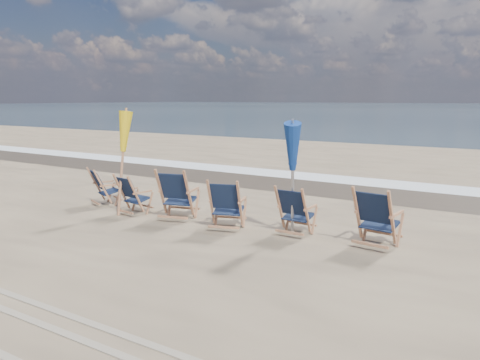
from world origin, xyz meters
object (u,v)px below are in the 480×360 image
at_px(beach_chair_1, 136,196).
at_px(beach_chair_5, 392,221).
at_px(beach_chair_0, 103,188).
at_px(beach_chair_4, 306,213).
at_px(umbrella_yellow, 120,137).
at_px(beach_chair_3, 240,206).
at_px(umbrella_blue, 293,148).
at_px(beach_chair_2, 189,196).

relative_size(beach_chair_1, beach_chair_5, 0.84).
relative_size(beach_chair_0, beach_chair_4, 0.95).
distance_m(beach_chair_4, umbrella_yellow, 4.26).
xyz_separation_m(beach_chair_1, beach_chair_3, (2.45, 0.18, 0.06)).
bearing_deg(beach_chair_3, umbrella_blue, 171.70).
bearing_deg(beach_chair_3, umbrella_yellow, -14.93).
height_order(beach_chair_1, beach_chair_5, beach_chair_5).
bearing_deg(beach_chair_2, beach_chair_0, -14.64).
distance_m(beach_chair_3, umbrella_blue, 1.50).
bearing_deg(beach_chair_5, umbrella_yellow, 10.94).
bearing_deg(umbrella_blue, beach_chair_1, -174.10).
bearing_deg(umbrella_yellow, beach_chair_1, -3.25).
bearing_deg(beach_chair_5, beach_chair_2, 9.52).
distance_m(umbrella_yellow, umbrella_blue, 3.85).
xyz_separation_m(beach_chair_5, umbrella_blue, (-1.72, -0.10, 1.09)).
relative_size(beach_chair_1, beach_chair_2, 0.82).
bearing_deg(beach_chair_1, beach_chair_0, -1.48).
bearing_deg(beach_chair_0, beach_chair_3, -156.68).
xyz_separation_m(beach_chair_5, umbrella_yellow, (-5.56, -0.43, 1.14)).
bearing_deg(beach_chair_1, beach_chair_5, -166.05).
bearing_deg(umbrella_blue, beach_chair_3, -170.14).
xyz_separation_m(beach_chair_4, umbrella_blue, (-0.23, -0.08, 1.15)).
height_order(beach_chair_0, beach_chair_3, beach_chair_3).
relative_size(beach_chair_3, beach_chair_4, 1.07).
distance_m(beach_chair_3, umbrella_yellow, 3.08).
distance_m(beach_chair_1, beach_chair_4, 3.70).
height_order(beach_chair_5, umbrella_blue, umbrella_blue).
xyz_separation_m(beach_chair_3, umbrella_yellow, (-2.85, -0.16, 1.17)).
distance_m(beach_chair_4, beach_chair_5, 1.49).
height_order(beach_chair_1, umbrella_blue, umbrella_blue).
bearing_deg(beach_chair_2, beach_chair_1, -3.60).
distance_m(beach_chair_0, beach_chair_5, 6.40).
height_order(beach_chair_3, beach_chair_4, beach_chair_3).
height_order(beach_chair_2, umbrella_blue, umbrella_blue).
bearing_deg(umbrella_yellow, beach_chair_4, 5.81).
xyz_separation_m(beach_chair_0, beach_chair_3, (3.69, -0.04, 0.05)).
distance_m(beach_chair_3, beach_chair_5, 2.72).
height_order(beach_chair_0, beach_chair_2, beach_chair_2).
bearing_deg(umbrella_yellow, beach_chair_3, 3.24).
distance_m(beach_chair_2, beach_chair_4, 2.47).
bearing_deg(beach_chair_3, beach_chair_2, -21.00).
relative_size(beach_chair_3, umbrella_yellow, 0.46).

